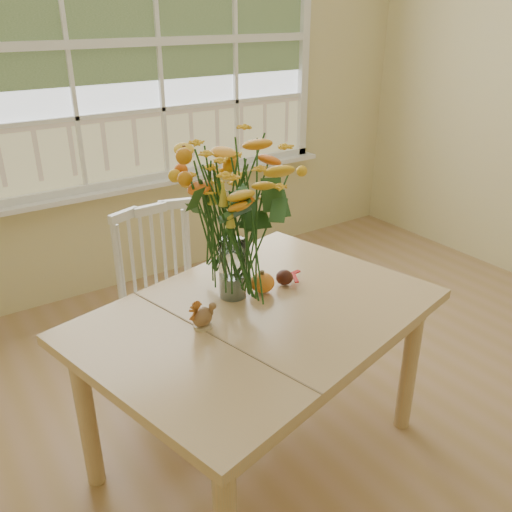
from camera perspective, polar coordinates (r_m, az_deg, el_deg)
floor at (r=2.51m, az=16.27°, el=-20.55°), size 4.00×4.50×0.01m
wall_back at (r=3.61m, az=-10.27°, el=18.20°), size 4.00×0.02×2.70m
window at (r=3.56m, az=-10.22°, el=21.05°), size 2.42×0.12×1.74m
dining_table at (r=2.10m, az=0.31°, el=-7.92°), size 1.48×1.20×0.70m
windsor_chair at (r=2.64m, az=-9.55°, el=-3.62°), size 0.43×0.41×0.89m
flower_vase at (r=2.01m, az=-2.63°, el=4.70°), size 0.50×0.50×0.59m
pumpkin at (r=2.16m, az=0.66°, el=-2.92°), size 0.10×0.10×0.08m
turkey_figurine at (r=1.94m, az=-5.66°, el=-6.42°), size 0.10×0.09×0.11m
dark_gourd at (r=2.22m, az=3.00°, el=-2.34°), size 0.13×0.11×0.06m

